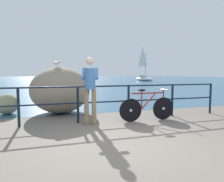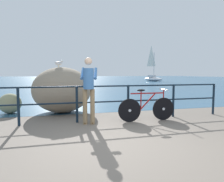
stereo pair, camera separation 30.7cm
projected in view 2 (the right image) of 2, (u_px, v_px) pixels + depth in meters
name	position (u px, v px, depth m)	size (l,w,h in m)	color
ground_plane	(69.00, 86.00, 23.21)	(120.00, 120.00, 0.10)	#6B6056
sea_surface	(62.00, 79.00, 50.46)	(120.00, 90.00, 0.01)	#2D5675
promenade_railing	(103.00, 99.00, 5.95)	(7.59, 0.07, 1.02)	black
bicycle	(147.00, 108.00, 5.94)	(1.70, 0.48, 0.92)	black
person_at_railing	(89.00, 87.00, 5.53)	(0.54, 0.67, 1.78)	#8C7251
breakwater_boulder_main	(62.00, 90.00, 7.24)	(2.03, 2.04, 1.58)	gray
breakwater_boulder_left	(10.00, 103.00, 7.09)	(0.74, 0.68, 0.68)	gray
seagull	(59.00, 63.00, 7.11)	(0.33, 0.23, 0.23)	gold
sailboat	(153.00, 77.00, 36.04)	(2.43, 4.59, 6.16)	white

